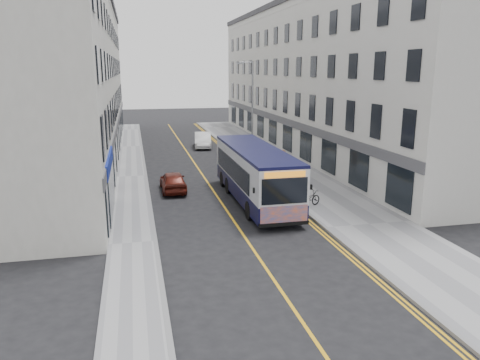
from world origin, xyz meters
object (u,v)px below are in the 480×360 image
pedestrian_near (284,162)px  car_white (203,140)px  city_bus (255,172)px  bicycle (308,199)px  streetlamp (251,110)px  pedestrian_far (254,147)px  car_maroon (173,181)px

pedestrian_near → car_white: 13.80m
city_bus → bicycle: city_bus is taller
streetlamp → pedestrian_far: size_ratio=5.04×
pedestrian_near → car_maroon: size_ratio=0.46×
car_white → car_maroon: (-4.25, -16.10, -0.08)m
streetlamp → car_maroon: bearing=-136.0°
city_bus → car_white: bearing=90.4°
pedestrian_near → car_white: size_ratio=0.39×
city_bus → pedestrian_near: 7.32m
pedestrian_near → pedestrian_far: size_ratio=1.08×
bicycle → pedestrian_far: pedestrian_far is taller
bicycle → city_bus: bearing=26.4°
city_bus → car_maroon: city_bus is taller
car_maroon → pedestrian_far: bearing=-128.5°
city_bus → car_white: size_ratio=2.46×
bicycle → car_maroon: (-6.85, 5.42, 0.07)m
car_white → pedestrian_near: bearing=-66.4°
pedestrian_far → car_white: 7.21m
pedestrian_near → car_maroon: pedestrian_near is taller
pedestrian_far → car_maroon: 12.47m
bicycle → car_white: (-2.60, 21.52, 0.16)m
streetlamp → pedestrian_near: size_ratio=4.69×
pedestrian_far → city_bus: bearing=-140.2°
pedestrian_near → car_maroon: bearing=-176.0°
city_bus → car_white: (-0.12, 19.47, -0.99)m
car_white → car_maroon: bearing=-97.6°
city_bus → car_white: city_bus is taller
city_bus → pedestrian_near: size_ratio=6.30×
pedestrian_far → car_maroon: pedestrian_far is taller
pedestrian_far → bicycle: bearing=-129.2°
bicycle → car_white: size_ratio=0.38×
bicycle → pedestrian_far: 15.24m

